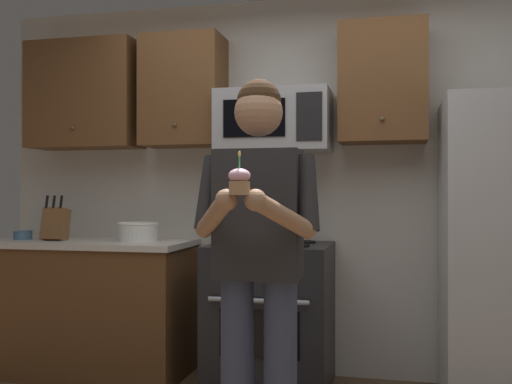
{
  "coord_description": "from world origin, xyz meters",
  "views": [
    {
      "loc": [
        0.62,
        -2.35,
        1.24
      ],
      "look_at": [
        0.01,
        0.25,
        1.25
      ],
      "focal_mm": 41.59,
      "sensor_mm": 36.0,
      "label": 1
    }
  ],
  "objects_px": {
    "oven_range": "(271,316)",
    "knife_block": "(55,224)",
    "microwave": "(274,121)",
    "bowl_small_colored": "(23,235)",
    "cupcake": "(239,181)",
    "person": "(258,249)",
    "bowl_large_white": "(138,231)"
  },
  "relations": [
    {
      "from": "person",
      "to": "cupcake",
      "type": "bearing_deg",
      "value": -90.0
    },
    {
      "from": "oven_range",
      "to": "microwave",
      "type": "distance_m",
      "value": 1.26
    },
    {
      "from": "oven_range",
      "to": "cupcake",
      "type": "relative_size",
      "value": 5.36
    },
    {
      "from": "microwave",
      "to": "knife_block",
      "type": "xyz_separation_m",
      "value": [
        -1.52,
        -0.15,
        -0.69
      ]
    },
    {
      "from": "microwave",
      "to": "cupcake",
      "type": "height_order",
      "value": "microwave"
    },
    {
      "from": "person",
      "to": "cupcake",
      "type": "distance_m",
      "value": 0.44
    },
    {
      "from": "microwave",
      "to": "person",
      "type": "bearing_deg",
      "value": -82.01
    },
    {
      "from": "microwave",
      "to": "bowl_small_colored",
      "type": "distance_m",
      "value": 1.94
    },
    {
      "from": "bowl_small_colored",
      "to": "cupcake",
      "type": "distance_m",
      "value": 2.45
    },
    {
      "from": "bowl_large_white",
      "to": "cupcake",
      "type": "distance_m",
      "value": 1.84
    },
    {
      "from": "bowl_large_white",
      "to": "bowl_small_colored",
      "type": "bearing_deg",
      "value": -178.77
    },
    {
      "from": "microwave",
      "to": "person",
      "type": "relative_size",
      "value": 0.42
    },
    {
      "from": "microwave",
      "to": "bowl_large_white",
      "type": "bearing_deg",
      "value": -172.73
    },
    {
      "from": "oven_range",
      "to": "knife_block",
      "type": "height_order",
      "value": "knife_block"
    },
    {
      "from": "bowl_small_colored",
      "to": "person",
      "type": "height_order",
      "value": "person"
    },
    {
      "from": "knife_block",
      "to": "bowl_large_white",
      "type": "xyz_separation_m",
      "value": [
        0.6,
        0.03,
        -0.05
      ]
    },
    {
      "from": "microwave",
      "to": "person",
      "type": "distance_m",
      "value": 1.45
    },
    {
      "from": "oven_range",
      "to": "knife_block",
      "type": "distance_m",
      "value": 1.62
    },
    {
      "from": "microwave",
      "to": "bowl_large_white",
      "type": "relative_size",
      "value": 2.66
    },
    {
      "from": "microwave",
      "to": "cupcake",
      "type": "distance_m",
      "value": 1.63
    },
    {
      "from": "cupcake",
      "to": "bowl_small_colored",
      "type": "bearing_deg",
      "value": 143.8
    },
    {
      "from": "bowl_small_colored",
      "to": "cupcake",
      "type": "bearing_deg",
      "value": -36.2
    },
    {
      "from": "knife_block",
      "to": "oven_range",
      "type": "bearing_deg",
      "value": 1.11
    },
    {
      "from": "bowl_large_white",
      "to": "person",
      "type": "relative_size",
      "value": 0.16
    },
    {
      "from": "knife_block",
      "to": "person",
      "type": "height_order",
      "value": "person"
    },
    {
      "from": "knife_block",
      "to": "bowl_small_colored",
      "type": "bearing_deg",
      "value": 177.16
    },
    {
      "from": "oven_range",
      "to": "person",
      "type": "xyz_separation_m",
      "value": [
        0.17,
        -1.12,
        0.53
      ]
    },
    {
      "from": "knife_block",
      "to": "bowl_large_white",
      "type": "height_order",
      "value": "knife_block"
    },
    {
      "from": "person",
      "to": "cupcake",
      "type": "height_order",
      "value": "person"
    },
    {
      "from": "microwave",
      "to": "oven_range",
      "type": "bearing_deg",
      "value": -90.02
    },
    {
      "from": "knife_block",
      "to": "cupcake",
      "type": "height_order",
      "value": "cupcake"
    },
    {
      "from": "bowl_small_colored",
      "to": "person",
      "type": "distance_m",
      "value": 2.25
    }
  ]
}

